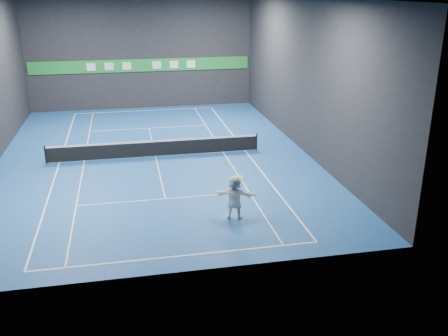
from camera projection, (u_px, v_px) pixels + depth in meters
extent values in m
plane|color=#194A8C|center=(156.00, 156.00, 29.65)|extent=(26.00, 26.00, 0.00)
cube|color=black|center=(141.00, 53.00, 40.07)|extent=(18.00, 0.10, 9.00)
cube|color=black|center=(178.00, 151.00, 16.14)|extent=(18.00, 0.10, 9.00)
cube|color=black|center=(303.00, 76.00, 29.79)|extent=(0.10, 26.00, 9.00)
cube|color=white|center=(179.00, 256.00, 18.70)|extent=(10.98, 0.08, 0.01)
cube|color=white|center=(145.00, 111.00, 40.59)|extent=(10.98, 0.08, 0.01)
cube|color=white|center=(60.00, 163.00, 28.62)|extent=(0.08, 23.78, 0.01)
cube|color=white|center=(245.00, 151.00, 30.68)|extent=(0.08, 23.78, 0.01)
cube|color=white|center=(84.00, 161.00, 28.87)|extent=(0.06, 23.78, 0.01)
cube|color=white|center=(223.00, 152.00, 30.42)|extent=(0.06, 23.78, 0.01)
cube|color=white|center=(165.00, 199.00, 23.76)|extent=(8.23, 0.06, 0.01)
cube|color=white|center=(149.00, 128.00, 35.54)|extent=(8.23, 0.06, 0.01)
cube|color=white|center=(156.00, 156.00, 29.65)|extent=(0.06, 12.80, 0.01)
imported|color=white|center=(235.00, 197.00, 21.46)|extent=(1.92, 1.19, 1.98)
sphere|color=yellow|center=(226.00, 163.00, 21.08)|extent=(0.07, 0.07, 0.07)
cylinder|color=black|center=(45.00, 155.00, 28.30)|extent=(0.10, 0.10, 1.07)
cylinder|color=black|center=(256.00, 142.00, 30.63)|extent=(0.10, 0.10, 1.07)
cube|color=black|center=(155.00, 149.00, 29.49)|extent=(12.40, 0.03, 0.86)
cube|color=white|center=(155.00, 141.00, 29.32)|extent=(12.40, 0.04, 0.10)
cube|color=#1D8730|center=(142.00, 65.00, 40.36)|extent=(17.64, 0.06, 1.00)
cube|color=silver|center=(91.00, 67.00, 39.55)|extent=(0.70, 0.04, 0.60)
cube|color=silver|center=(109.00, 66.00, 39.81)|extent=(0.70, 0.04, 0.60)
cube|color=white|center=(127.00, 66.00, 40.07)|extent=(0.70, 0.04, 0.60)
cube|color=silver|center=(157.00, 65.00, 40.53)|extent=(0.70, 0.04, 0.60)
cube|color=white|center=(174.00, 64.00, 40.79)|extent=(0.70, 0.04, 0.60)
cube|color=white|center=(191.00, 64.00, 41.05)|extent=(0.70, 0.04, 0.60)
torus|color=red|center=(241.00, 179.00, 21.29)|extent=(0.43, 0.42, 0.12)
cylinder|color=#B8D049|center=(241.00, 178.00, 21.26)|extent=(0.34, 0.30, 0.19)
cylinder|color=red|center=(242.00, 184.00, 21.38)|extent=(0.10, 0.10, 0.18)
cylinder|color=yellow|center=(240.00, 188.00, 21.40)|extent=(0.08, 0.16, 0.25)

